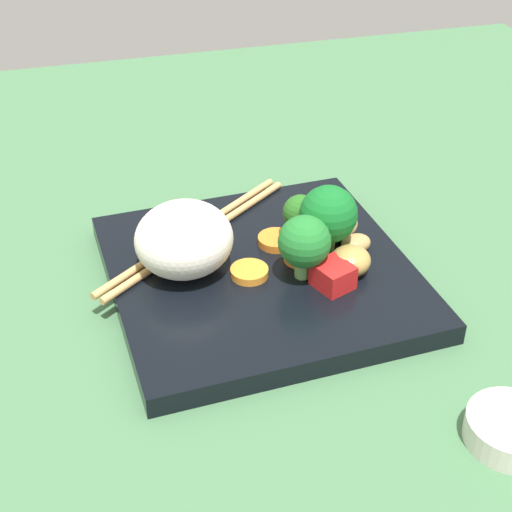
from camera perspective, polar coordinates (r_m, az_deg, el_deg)
ground_plane at (r=61.92cm, az=0.32°, el=-2.85°), size 110.00×110.00×2.00cm
square_plate at (r=60.81cm, az=0.33°, el=-1.46°), size 24.53×24.53×1.71cm
rice_mound at (r=58.56cm, az=-5.45°, el=1.27°), size 9.02×9.26×5.82cm
broccoli_floret_0 at (r=61.58cm, az=3.39°, el=3.09°), size 2.90×2.90×4.68cm
broccoli_floret_1 at (r=57.40cm, az=3.67°, el=1.00°), size 4.10×4.10×5.44cm
broccoli_floret_2 at (r=59.35cm, az=5.64°, el=2.86°), size 4.63×4.63×6.34cm
carrot_slice_0 at (r=61.32cm, az=3.33°, el=0.21°), size 3.60×3.60×0.72cm
carrot_slice_1 at (r=59.13cm, az=-0.51°, el=-1.22°), size 4.18×4.18×0.66cm
carrot_slice_2 at (r=62.85cm, az=1.53°, el=1.19°), size 3.94×3.94×0.69cm
pepper_chunk_0 at (r=65.55cm, az=4.37°, el=3.23°), size 3.35×3.48×1.86cm
pepper_chunk_1 at (r=57.94cm, az=5.83°, el=-1.49°), size 3.51×3.39×1.94cm
chicken_piece_0 at (r=62.50cm, az=7.43°, el=1.09°), size 2.61×3.04×1.47cm
chicken_piece_1 at (r=63.77cm, az=6.40°, el=2.45°), size 4.22×4.10×2.47cm
chicken_piece_2 at (r=59.45cm, az=7.13°, el=-0.36°), size 4.61×4.64×2.25cm
chopstick_pair at (r=63.83cm, az=-4.55°, el=1.62°), size 14.69×18.87×0.63cm
sauce_cup at (r=50.94cm, az=18.66°, el=-12.30°), size 5.74×5.74×1.81cm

